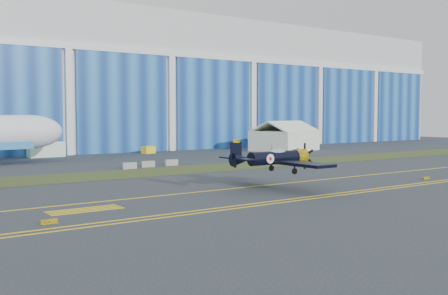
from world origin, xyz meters
TOP-DOWN VIEW (x-y plane):
  - ground at (0.00, 0.00)m, footprint 260.00×260.00m
  - grass_median at (0.00, 14.00)m, footprint 260.00×10.00m
  - hangar at (0.00, 71.79)m, footprint 220.00×45.70m
  - taxiway_centreline at (0.00, -5.00)m, footprint 200.00×0.20m
  - edge_line_near at (0.00, -14.50)m, footprint 80.00×0.20m
  - edge_line_far at (0.00, -13.50)m, footprint 80.00×0.20m
  - hold_short_ladder at (-18.00, -8.10)m, footprint 6.00×2.40m
  - guard_board_left at (-22.00, -12.00)m, footprint 1.20×0.15m
  - guard_board_right at (22.00, -12.00)m, footprint 1.20×0.15m
  - warbird at (2.21, -7.68)m, footprint 11.44×13.79m
  - tent at (41.97, 35.64)m, footprint 16.12×13.73m
  - shipping_container at (-5.03, 47.31)m, footprint 6.38×2.72m
  - tug at (14.04, 44.44)m, footprint 2.84×2.23m
  - barrier_a at (-1.48, 19.40)m, footprint 2.06×0.86m
  - barrier_b at (1.73, 20.07)m, footprint 2.05×0.82m
  - barrier_c at (5.75, 20.29)m, footprint 2.03×0.73m

SIDE VIEW (x-z plane):
  - ground at x=0.00m, z-range 0.00..0.00m
  - taxiway_centreline at x=0.00m, z-range 0.00..0.02m
  - edge_line_near at x=0.00m, z-range 0.00..0.02m
  - edge_line_far at x=0.00m, z-range 0.00..0.02m
  - hold_short_ladder at x=-18.00m, z-range 0.00..0.02m
  - grass_median at x=0.00m, z-range 0.01..0.03m
  - guard_board_left at x=-22.00m, z-range 0.00..0.35m
  - guard_board_right at x=22.00m, z-range 0.00..0.35m
  - barrier_a at x=-1.48m, z-range 0.00..0.90m
  - barrier_b at x=1.73m, z-range 0.00..0.90m
  - barrier_c at x=5.75m, z-range 0.00..0.90m
  - tug at x=14.04m, z-range 0.00..1.46m
  - shipping_container at x=-5.03m, z-range 0.00..2.73m
  - tent at x=41.97m, z-range 0.00..6.38m
  - warbird at x=2.21m, z-range 1.19..5.27m
  - hangar at x=0.00m, z-range -0.04..29.96m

